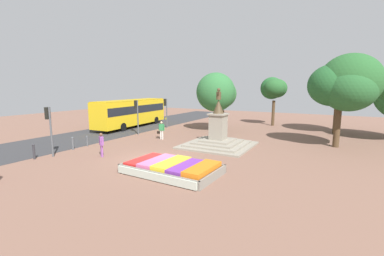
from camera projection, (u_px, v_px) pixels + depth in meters
ground_plane at (151, 160)px, 16.49m from camera, size 73.42×73.42×0.00m
street_asphalt_strip at (51, 143)px, 21.47m from camera, size 6.75×64.24×0.01m
flower_planter at (172, 168)px, 13.94m from camera, size 5.25×3.26×0.67m
statue_monument at (218, 137)px, 20.33m from camera, size 5.21×5.21×4.58m
traffic_light_near_crossing at (49, 122)px, 17.01m from camera, size 0.41×0.29×3.34m
traffic_light_mid_block at (137, 111)px, 25.18m from camera, size 0.41×0.29×3.38m
traffic_light_far_corner at (166, 108)px, 29.55m from camera, size 0.41×0.29×3.34m
city_bus at (131, 111)px, 30.22m from camera, size 3.12×10.83×3.19m
pedestrian_with_handbag at (161, 129)px, 22.98m from camera, size 0.73×0.28×1.63m
pedestrian_crossing_plaza at (101, 143)px, 17.14m from camera, size 0.51×0.38×1.63m
kerb_bollard_south at (34, 151)px, 16.63m from camera, size 0.16×0.16×1.02m
kerb_bollard_mid_a at (73, 143)px, 19.21m from camera, size 0.17×0.17×0.96m
kerb_bollard_mid_b at (87, 141)px, 20.31m from camera, size 0.14×0.14×0.85m
park_tree_behind_statue at (274, 88)px, 31.09m from camera, size 3.15×3.08×5.87m
park_tree_far_right at (345, 85)px, 19.15m from camera, size 5.10×4.08×7.11m
park_tree_mid_canopy at (217, 93)px, 27.25m from camera, size 4.08×4.97×6.16m
park_tree_distant at (343, 88)px, 25.54m from camera, size 4.93×5.17×6.47m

